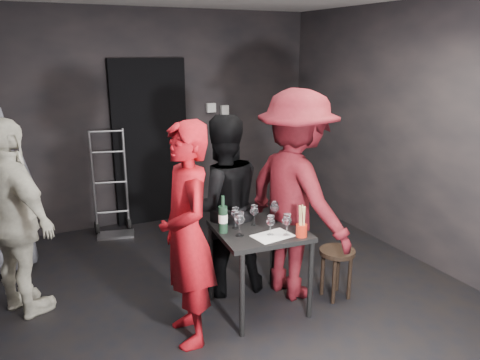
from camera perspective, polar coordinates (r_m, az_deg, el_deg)
name	(u,v)px	position (r m, az deg, el deg)	size (l,w,h in m)	color
floor	(230,307)	(4.30, -1.17, -15.26)	(4.50, 5.00, 0.02)	black
wall_back	(148,119)	(6.11, -11.18, 7.34)	(4.50, 0.04, 2.70)	black
wall_right	(432,137)	(5.13, 22.32, 4.86)	(0.04, 5.00, 2.70)	black
doorway	(150,143)	(6.10, -10.88, 4.49)	(0.95, 0.10, 2.10)	black
wallbox_upper	(211,108)	(6.32, -3.57, 8.80)	(0.12, 0.06, 0.12)	#B7B7B2
wallbox_lower	(225,111)	(6.40, -1.89, 8.46)	(0.10, 0.06, 0.14)	#B7B7B2
hand_truck	(113,216)	(5.96, -15.19, -4.26)	(0.43, 0.36, 1.30)	#B2B2B7
tasting_table	(259,239)	(4.01, 2.36, -7.23)	(0.72, 0.72, 0.75)	black
stool	(337,260)	(4.38, 11.72, -9.56)	(0.32, 0.32, 0.47)	black
server_red	(186,218)	(3.50, -6.58, -4.68)	(0.73, 0.48, 2.00)	#A30C14
woman_black	(222,196)	(4.24, -2.23, -1.96)	(0.90, 0.49, 1.86)	black
man_maroon	(297,169)	(4.14, 6.96, 1.33)	(1.54, 0.72, 2.39)	#550F16
bystander_cream	(13,207)	(4.26, -25.90, -3.01)	(1.13, 0.54, 1.92)	beige
tasting_mat	(273,236)	(3.82, 4.00, -6.80)	(0.32, 0.21, 0.00)	white
wine_glass_a	(240,223)	(3.78, -0.05, -5.23)	(0.08, 0.08, 0.22)	white
wine_glass_b	(236,217)	(3.94, -0.54, -4.52)	(0.08, 0.08, 0.20)	white
wine_glass_c	(254,214)	(4.01, 1.75, -4.18)	(0.08, 0.08, 0.20)	white
wine_glass_d	(270,224)	(3.81, 3.74, -5.42)	(0.07, 0.07, 0.19)	white
wine_glass_e	(287,224)	(3.81, 5.74, -5.33)	(0.08, 0.08, 0.20)	white
wine_glass_f	(275,211)	(4.10, 4.23, -3.76)	(0.08, 0.08, 0.20)	white
wine_bottle	(223,218)	(3.85, -2.09, -4.71)	(0.08, 0.08, 0.32)	black
breadstick_cup	(302,222)	(3.80, 7.54, -5.05)	(0.09, 0.09, 0.28)	#B42210
reserved_card	(286,218)	(4.10, 5.59, -4.60)	(0.07, 0.12, 0.09)	white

